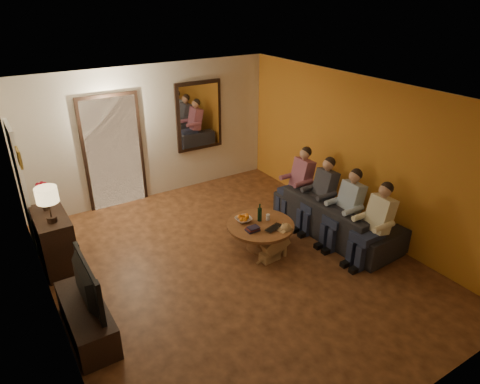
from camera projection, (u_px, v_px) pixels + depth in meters
floor at (234, 265)px, 6.55m from camera, size 5.00×6.00×0.01m
ceiling at (233, 96)px, 5.43m from camera, size 5.00×6.00×0.01m
back_wall at (152, 133)px, 8.28m from camera, size 5.00×0.02×2.60m
front_wall at (414, 313)px, 3.71m from camera, size 5.00×0.02×2.60m
left_wall at (43, 239)px, 4.79m from camera, size 0.02×6.00×2.60m
right_wall at (360, 155)px, 7.20m from camera, size 0.02×6.00×2.60m
orange_accent at (359, 155)px, 7.19m from camera, size 0.01×6.00×2.60m
kitchen_doorway at (114, 153)px, 7.98m from camera, size 1.00×0.06×2.10m
door_trim at (114, 153)px, 7.98m from camera, size 1.12×0.04×2.22m
fridge_glimpse at (128, 158)px, 8.17m from camera, size 0.45×0.03×1.70m
mirror_frame at (199, 116)px, 8.64m from camera, size 1.00×0.05×1.40m
mirror_glass at (200, 116)px, 8.62m from camera, size 0.86×0.02×1.26m
white_door at (23, 188)px, 6.68m from camera, size 0.06×0.85×2.04m
framed_art at (19, 158)px, 5.55m from camera, size 0.03×0.28×0.24m
art_canvas at (20, 158)px, 5.56m from camera, size 0.01×0.22×0.18m
dresser at (55, 241)px, 6.39m from camera, size 0.45×0.97×0.86m
table_lamp at (49, 205)px, 5.92m from camera, size 0.30×0.30×0.54m
flower_vase at (44, 196)px, 6.27m from camera, size 0.14×0.14×0.44m
tv_stand at (87, 319)px, 5.19m from camera, size 0.45×1.29×0.43m
tv at (80, 285)px, 4.97m from camera, size 1.01×0.13×0.58m
sofa at (336, 216)px, 7.28m from camera, size 2.34×1.01×0.67m
person_a at (376, 227)px, 6.43m from camera, size 0.60×0.40×1.20m
person_b at (347, 211)px, 6.88m from camera, size 0.60×0.40×1.20m
person_c at (321, 197)px, 7.34m from camera, size 0.60×0.40×1.20m
person_d at (299, 184)px, 7.80m from camera, size 0.60×0.40×1.20m
dog at (275, 242)px, 6.62m from camera, size 0.57×0.27×0.56m
coffee_table at (260, 236)px, 6.89m from camera, size 1.20×1.20×0.45m
bowl at (244, 220)px, 6.86m from camera, size 0.26×0.26×0.06m
oranges at (244, 216)px, 6.83m from camera, size 0.20×0.20×0.08m
wine_bottle at (260, 212)px, 6.83m from camera, size 0.07×0.07×0.31m
wine_glass at (268, 217)px, 6.90m from camera, size 0.06×0.06×0.10m
book_stack at (253, 229)px, 6.60m from camera, size 0.20×0.15×0.07m
laptop at (276, 229)px, 6.62m from camera, size 0.37×0.29×0.03m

